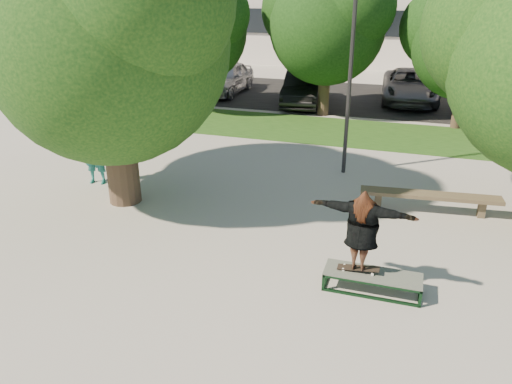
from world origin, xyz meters
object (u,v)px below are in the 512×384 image
(lamppost, at_px, (351,68))
(car_dark, at_px, (303,88))
(bystander, at_px, (95,151))
(car_grey, at_px, (410,86))
(car_silver_a, at_px, (226,78))
(bench, at_px, (430,197))
(grind_box, at_px, (372,282))
(car_silver_b, at_px, (490,97))
(tree_left, at_px, (106,27))

(lamppost, height_order, car_dark, lamppost)
(bystander, bearing_deg, car_grey, 48.96)
(car_silver_a, xyz_separation_m, car_dark, (4.47, -1.32, -0.02))
(lamppost, distance_m, bench, 4.34)
(grind_box, height_order, car_silver_b, car_silver_b)
(car_grey, bearing_deg, bystander, -124.37)
(tree_left, relative_size, lamppost, 1.16)
(grind_box, bearing_deg, car_silver_a, 119.57)
(tree_left, bearing_deg, car_silver_a, 100.08)
(bystander, distance_m, car_silver_a, 13.23)
(car_silver_a, bearing_deg, car_dark, -16.53)
(bystander, xyz_separation_m, car_silver_a, (-1.11, 13.18, -0.15))
(tree_left, relative_size, bystander, 3.71)
(bystander, xyz_separation_m, car_grey, (8.17, 14.05, -0.19))
(car_silver_a, bearing_deg, lamppost, -52.41)
(grind_box, distance_m, car_dark, 15.79)
(grind_box, xyz_separation_m, car_silver_b, (3.46, 15.85, 0.52))
(tree_left, height_order, car_grey, tree_left)
(car_dark, height_order, car_grey, car_dark)
(bench, bearing_deg, car_dark, 111.72)
(tree_left, bearing_deg, car_silver_b, 52.75)
(lamppost, relative_size, car_dark, 1.28)
(bystander, xyz_separation_m, car_dark, (3.36, 11.86, -0.18))
(bench, xyz_separation_m, car_silver_a, (-10.28, 12.37, 0.37))
(tree_left, relative_size, car_silver_a, 1.50)
(bench, xyz_separation_m, car_dark, (-5.81, 11.05, 0.34))
(grind_box, xyz_separation_m, bystander, (-8.17, 3.17, 0.77))
(car_silver_a, height_order, car_silver_b, car_silver_a)
(bystander, bearing_deg, car_silver_b, 36.60)
(car_dark, bearing_deg, lamppost, -76.47)
(lamppost, height_order, bench, lamppost)
(lamppost, xyz_separation_m, bystander, (-6.67, -3.10, -2.19))
(tree_left, xyz_separation_m, car_dark, (1.98, 12.67, -3.64))
(grind_box, height_order, car_dark, car_dark)
(grind_box, height_order, bystander, bystander)
(lamppost, bearing_deg, car_dark, 110.69)
(car_grey, bearing_deg, car_silver_a, -178.87)
(lamppost, distance_m, car_grey, 11.31)
(lamppost, distance_m, car_silver_b, 11.07)
(tree_left, relative_size, bench, 2.06)
(tree_left, distance_m, lamppost, 6.70)
(lamppost, relative_size, car_silver_a, 1.29)
(bench, height_order, car_silver_b, car_silver_b)
(grind_box, xyz_separation_m, car_silver_a, (-9.28, 16.35, 0.62))
(car_silver_a, xyz_separation_m, car_grey, (9.28, 0.86, -0.04))
(bench, bearing_deg, grind_box, -110.11)
(car_dark, bearing_deg, tree_left, -106.05)
(lamppost, relative_size, grind_box, 3.39)
(grind_box, xyz_separation_m, car_dark, (-4.81, 15.03, 0.59))
(tree_left, xyz_separation_m, grind_box, (6.79, -2.36, -4.23))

